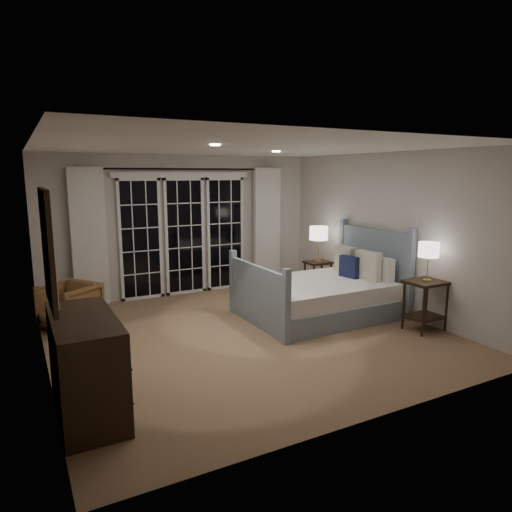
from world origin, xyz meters
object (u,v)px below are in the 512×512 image
lamp_right (319,234)px  armchair (69,305)px  nightstand_left (426,297)px  nightstand_right (318,272)px  lamp_left (429,250)px  bed (322,295)px  dresser (86,365)px

lamp_right → armchair: 4.32m
nightstand_left → lamp_right: bearing=93.0°
lamp_right → nightstand_right: bearing=-90.0°
nightstand_left → lamp_left: 0.66m
lamp_left → armchair: bearing=150.4°
bed → nightstand_left: bearing=-55.4°
armchair → dresser: 2.63m
bed → nightstand_right: bed is taller
lamp_left → dresser: bearing=-178.2°
bed → lamp_left: 1.71m
nightstand_right → bed: bearing=-122.8°
bed → lamp_left: bed is taller
bed → lamp_right: size_ratio=3.46×
nightstand_right → lamp_right: lamp_right is taller
nightstand_left → nightstand_right: nightstand_left is taller
lamp_right → dresser: size_ratio=0.50×
nightstand_left → lamp_left: lamp_left is taller
lamp_left → nightstand_left: bearing=-45.0°
nightstand_right → dresser: 5.05m
nightstand_left → lamp_left: (-0.00, 0.00, 0.66)m
lamp_left → bed: bearing=124.6°
nightstand_left → dresser: bearing=-178.2°
lamp_right → dresser: 5.09m
bed → nightstand_left: 1.51m
bed → dresser: size_ratio=1.72×
lamp_right → nightstand_left: bearing=-87.0°
lamp_left → lamp_right: (-0.13, 2.37, -0.03)m
lamp_left → dresser: (-4.50, -0.14, -0.68)m
lamp_left → lamp_right: size_ratio=0.84×
nightstand_right → lamp_left: 2.49m
nightstand_left → bed: bearing=124.6°
nightstand_right → lamp_right: bearing=90.0°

